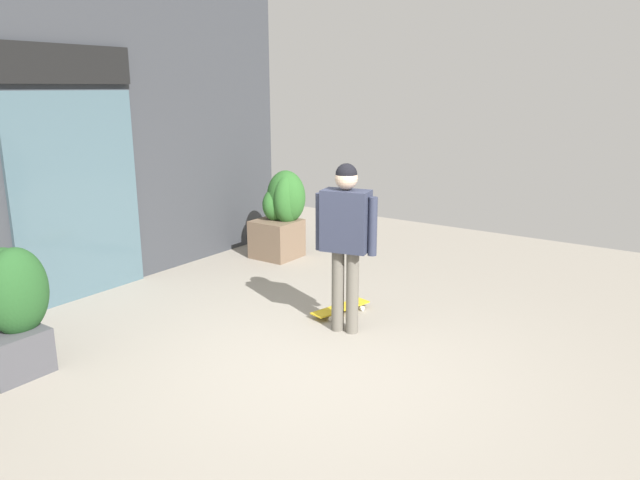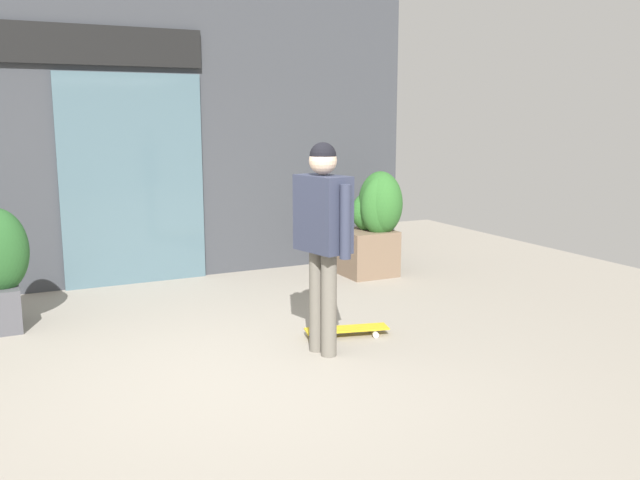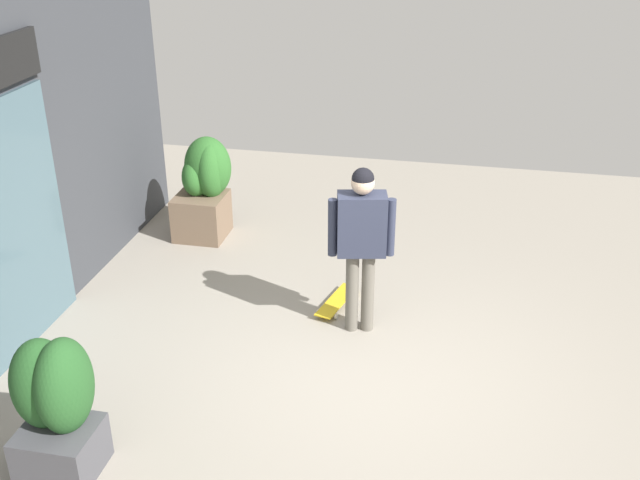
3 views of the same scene
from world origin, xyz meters
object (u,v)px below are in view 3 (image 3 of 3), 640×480
at_px(planter_box_left, 55,402).
at_px(skateboard, 337,301).
at_px(planter_box_right, 205,184).
at_px(skateboarder, 361,233).

bearing_deg(planter_box_left, skateboard, -30.63).
bearing_deg(planter_box_right, planter_box_left, -175.71).
relative_size(skateboarder, planter_box_left, 1.53).
bearing_deg(planter_box_left, planter_box_right, 4.29).
height_order(skateboard, planter_box_right, planter_box_right).
bearing_deg(skateboard, planter_box_right, 67.34).
relative_size(skateboarder, skateboard, 2.26).
xyz_separation_m(planter_box_left, planter_box_right, (4.29, 0.32, 0.09)).
bearing_deg(skateboarder, skateboard, 25.51).
distance_m(planter_box_left, planter_box_right, 4.30).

